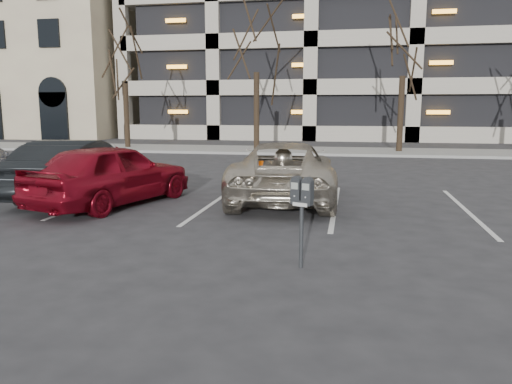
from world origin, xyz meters
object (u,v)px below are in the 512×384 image
(tree_b, at_px, (257,22))
(tree_c, at_px, (405,27))
(parking_meter, at_px, (302,200))
(car_dark, at_px, (77,168))
(tree_a, at_px, (123,42))
(car_red, at_px, (112,174))
(suv_silver, at_px, (284,171))

(tree_b, height_order, tree_c, tree_b)
(parking_meter, bearing_deg, car_dark, 166.21)
(tree_a, xyz_separation_m, parking_meter, (11.07, -18.23, -4.56))
(tree_c, height_order, parking_meter, tree_c)
(tree_b, distance_m, parking_meter, 19.43)
(tree_c, bearing_deg, tree_b, 180.00)
(car_dark, bearing_deg, tree_c, -125.70)
(tree_c, relative_size, car_red, 1.94)
(tree_b, height_order, suv_silver, tree_b)
(tree_b, relative_size, car_dark, 2.02)
(car_red, distance_m, car_dark, 1.57)
(suv_silver, relative_size, car_dark, 1.20)
(tree_a, xyz_separation_m, tree_c, (14.00, 0.00, 0.36))
(tree_a, xyz_separation_m, tree_b, (7.00, 0.00, 0.78))
(suv_silver, bearing_deg, tree_b, -81.21)
(tree_b, height_order, car_dark, tree_b)
(tree_a, distance_m, parking_meter, 21.81)
(tree_b, relative_size, parking_meter, 6.96)
(tree_a, relative_size, car_red, 1.82)
(tree_c, bearing_deg, tree_a, 180.00)
(tree_c, bearing_deg, car_red, -117.59)
(tree_a, relative_size, car_dark, 1.77)
(tree_c, relative_size, suv_silver, 1.56)
(tree_c, bearing_deg, parking_meter, -99.12)
(tree_a, height_order, parking_meter, tree_a)
(tree_c, xyz_separation_m, car_dark, (-8.94, -13.72, -5.16))
(car_dark, bearing_deg, suv_silver, -176.47)
(tree_a, height_order, car_red, tree_a)
(tree_b, relative_size, car_red, 2.08)
(suv_silver, xyz_separation_m, car_dark, (-5.10, -0.55, 0.01))
(suv_silver, bearing_deg, tree_a, -57.05)
(tree_a, relative_size, tree_b, 0.88)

